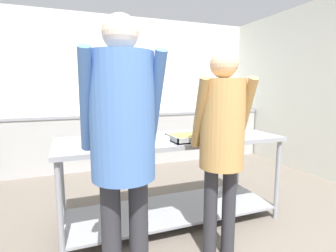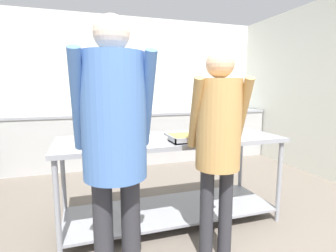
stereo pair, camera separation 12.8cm
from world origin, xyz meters
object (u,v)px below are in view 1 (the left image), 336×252
at_px(plate_stack, 156,141).
at_px(sauce_pan, 220,128).
at_px(serving_tray_vegetables, 111,140).
at_px(guest_serving_right, 222,133).
at_px(serving_tray_roast, 194,137).
at_px(water_bottle, 223,103).
at_px(guest_serving_left, 123,132).

relative_size(plate_stack, sauce_pan, 0.62).
height_order(serving_tray_vegetables, plate_stack, plate_stack).
xyz_separation_m(plate_stack, sauce_pan, (0.85, 0.33, 0.02)).
bearing_deg(serving_tray_vegetables, guest_serving_right, -39.36).
relative_size(serving_tray_roast, guest_serving_right, 0.28).
distance_m(guest_serving_right, water_bottle, 3.35).
bearing_deg(guest_serving_left, sauce_pan, 36.26).
bearing_deg(sauce_pan, plate_stack, -158.76).
relative_size(guest_serving_right, water_bottle, 5.71).
xyz_separation_m(sauce_pan, guest_serving_right, (-0.45, -0.75, 0.10)).
distance_m(serving_tray_vegetables, water_bottle, 3.38).
bearing_deg(guest_serving_right, water_bottle, 57.36).
relative_size(sauce_pan, guest_serving_right, 0.24).
relative_size(serving_tray_vegetables, sauce_pan, 1.07).
bearing_deg(plate_stack, serving_tray_roast, 6.67).
distance_m(serving_tray_vegetables, plate_stack, 0.41).
bearing_deg(plate_stack, guest_serving_right, -47.03).
xyz_separation_m(serving_tray_roast, guest_serving_right, (0.01, -0.46, 0.12)).
bearing_deg(serving_tray_roast, water_bottle, 52.42).
bearing_deg(serving_tray_roast, plate_stack, -173.33).
bearing_deg(water_bottle, serving_tray_roast, -127.58).
bearing_deg(sauce_pan, guest_serving_right, -121.28).
relative_size(plate_stack, water_bottle, 0.84).
height_order(sauce_pan, guest_serving_left, guest_serving_left).
relative_size(sauce_pan, water_bottle, 1.36).
distance_m(serving_tray_roast, guest_serving_right, 0.48).
bearing_deg(serving_tray_vegetables, water_bottle, 40.70).
bearing_deg(plate_stack, serving_tray_vegetables, 151.32).
bearing_deg(serving_tray_vegetables, guest_serving_left, -92.90).
xyz_separation_m(guest_serving_left, guest_serving_right, (0.79, 0.17, -0.08)).
relative_size(plate_stack, serving_tray_roast, 0.52).
height_order(serving_tray_vegetables, guest_serving_right, guest_serving_right).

